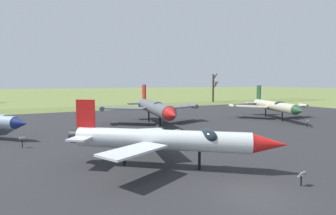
{
  "coord_description": "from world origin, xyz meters",
  "views": [
    {
      "loc": [
        -10.25,
        -9.69,
        5.81
      ],
      "look_at": [
        4.45,
        17.81,
        2.98
      ],
      "focal_mm": 28.9,
      "sensor_mm": 36.0,
      "label": 1
    }
  ],
  "objects_px": {
    "info_placard_front_right": "(177,133)",
    "info_placard_rear_right": "(307,123)",
    "info_placard_rear_left": "(301,177)",
    "jet_fighter_rear_right": "(274,106)",
    "jet_fighter_front_right": "(154,108)",
    "jet_fighter_rear_left": "(169,140)",
    "info_placard_front_left": "(22,141)"
  },
  "relations": [
    {
      "from": "info_placard_front_left",
      "to": "jet_fighter_rear_left",
      "type": "bearing_deg",
      "value": -51.76
    },
    {
      "from": "info_placard_front_left",
      "to": "info_placard_rear_right",
      "type": "xyz_separation_m",
      "value": [
        32.64,
        -4.9,
        -0.04
      ]
    },
    {
      "from": "jet_fighter_front_right",
      "to": "jet_fighter_rear_right",
      "type": "xyz_separation_m",
      "value": [
        19.73,
        -3.13,
        -0.32
      ]
    },
    {
      "from": "info_placard_rear_right",
      "to": "info_placard_front_left",
      "type": "bearing_deg",
      "value": 171.46
    },
    {
      "from": "jet_fighter_rear_right",
      "to": "info_placard_rear_right",
      "type": "relative_size",
      "value": 14.27
    },
    {
      "from": "info_placard_front_left",
      "to": "jet_fighter_rear_left",
      "type": "height_order",
      "value": "jet_fighter_rear_left"
    },
    {
      "from": "info_placard_front_left",
      "to": "info_placard_rear_right",
      "type": "relative_size",
      "value": 1.02
    },
    {
      "from": "jet_fighter_rear_left",
      "to": "info_placard_rear_left",
      "type": "distance_m",
      "value": 8.22
    },
    {
      "from": "jet_fighter_front_right",
      "to": "info_placard_front_right",
      "type": "xyz_separation_m",
      "value": [
        -1.67,
        -9.17,
        -1.8
      ]
    },
    {
      "from": "jet_fighter_rear_left",
      "to": "info_placard_front_right",
      "type": "bearing_deg",
      "value": 56.45
    },
    {
      "from": "info_placard_front_right",
      "to": "jet_fighter_rear_left",
      "type": "distance_m",
      "value": 9.78
    },
    {
      "from": "info_placard_front_left",
      "to": "info_placard_rear_right",
      "type": "bearing_deg",
      "value": -8.54
    },
    {
      "from": "info_placard_front_right",
      "to": "jet_fighter_rear_right",
      "type": "bearing_deg",
      "value": 15.78
    },
    {
      "from": "info_placard_front_right",
      "to": "jet_fighter_front_right",
      "type": "bearing_deg",
      "value": 79.7
    },
    {
      "from": "info_placard_front_right",
      "to": "jet_fighter_rear_left",
      "type": "height_order",
      "value": "jet_fighter_rear_left"
    },
    {
      "from": "info_placard_rear_right",
      "to": "jet_fighter_rear_left",
      "type": "bearing_deg",
      "value": -165.19
    },
    {
      "from": "jet_fighter_front_right",
      "to": "info_placard_front_right",
      "type": "relative_size",
      "value": 16.75
    },
    {
      "from": "jet_fighter_front_right",
      "to": "jet_fighter_rear_left",
      "type": "relative_size",
      "value": 1.4
    },
    {
      "from": "info_placard_front_left",
      "to": "jet_fighter_front_right",
      "type": "relative_size",
      "value": 0.06
    },
    {
      "from": "info_placard_rear_left",
      "to": "info_placard_rear_right",
      "type": "bearing_deg",
      "value": 33.93
    },
    {
      "from": "info_placard_rear_left",
      "to": "jet_fighter_rear_right",
      "type": "distance_m",
      "value": 29.9
    },
    {
      "from": "jet_fighter_front_right",
      "to": "jet_fighter_rear_left",
      "type": "bearing_deg",
      "value": -112.16
    },
    {
      "from": "info_placard_rear_left",
      "to": "jet_fighter_rear_right",
      "type": "height_order",
      "value": "jet_fighter_rear_right"
    },
    {
      "from": "info_placard_front_right",
      "to": "info_placard_rear_left",
      "type": "relative_size",
      "value": 1.21
    },
    {
      "from": "info_placard_front_right",
      "to": "info_placard_rear_right",
      "type": "xyz_separation_m",
      "value": [
        18.46,
        -1.78,
        -0.07
      ]
    },
    {
      "from": "info_placard_front_left",
      "to": "info_placard_rear_left",
      "type": "distance_m",
      "value": 22.35
    },
    {
      "from": "info_placard_front_left",
      "to": "info_placard_rear_left",
      "type": "xyz_separation_m",
      "value": [
        13.84,
        -17.55,
        -0.12
      ]
    },
    {
      "from": "jet_fighter_front_right",
      "to": "jet_fighter_rear_right",
      "type": "distance_m",
      "value": 19.98
    },
    {
      "from": "info_placard_rear_left",
      "to": "jet_fighter_front_right",
      "type": "bearing_deg",
      "value": 85.14
    },
    {
      "from": "info_placard_rear_left",
      "to": "jet_fighter_rear_right",
      "type": "relative_size",
      "value": 0.06
    },
    {
      "from": "jet_fighter_front_right",
      "to": "info_placard_rear_right",
      "type": "bearing_deg",
      "value": -33.1
    },
    {
      "from": "info_placard_front_right",
      "to": "info_placard_rear_right",
      "type": "distance_m",
      "value": 18.55
    }
  ]
}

